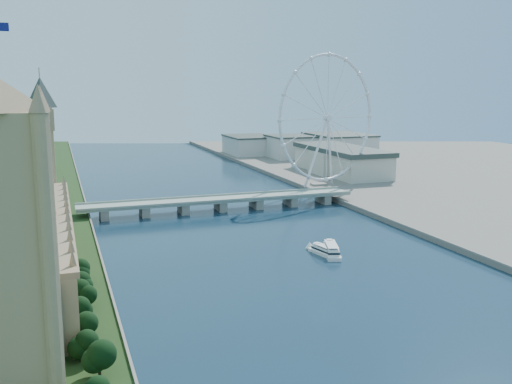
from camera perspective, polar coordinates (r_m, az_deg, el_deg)
name	(u,v)px	position (r m, az deg, el deg)	size (l,w,h in m)	color
tree_row	(92,353)	(205.18, -16.10, -15.24)	(8.56, 184.56, 19.71)	black
victoria_tower	(9,227)	(187.79, -23.47, -3.23)	(28.16, 28.16, 112.00)	tan
parliament_range	(46,244)	(307.56, -20.26, -4.86)	(24.00, 200.00, 70.00)	tan
big_ben	(43,133)	(406.68, -20.51, 5.59)	(20.02, 20.02, 110.00)	tan
westminster_bridge	(220,202)	(452.90, -3.58, -1.01)	(220.00, 22.00, 9.50)	gray
london_eye	(327,119)	(539.66, 7.16, 7.29)	(113.60, 39.12, 124.30)	silver
county_hall	(341,176)	(637.95, 8.46, 1.62)	(54.00, 144.00, 35.00)	beige
city_skyline	(194,153)	(710.18, -6.26, 3.94)	(505.00, 280.00, 32.00)	beige
tour_boat_near	(324,255)	(336.18, 6.86, -6.27)	(6.84, 26.90, 5.92)	white
tour_boat_far	(331,255)	(337.43, 7.54, -6.22)	(8.06, 31.46, 6.97)	silver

